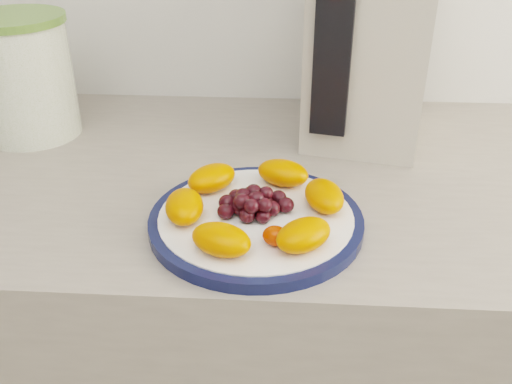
{
  "coord_description": "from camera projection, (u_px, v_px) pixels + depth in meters",
  "views": [
    {
      "loc": [
        0.14,
        0.44,
        1.3
      ],
      "look_at": [
        0.1,
        1.04,
        0.95
      ],
      "focal_mm": 40.0,
      "sensor_mm": 36.0,
      "label": 1
    }
  ],
  "objects": [
    {
      "name": "appliance_panel",
      "position": [
        332.0,
        59.0,
        0.81
      ],
      "size": [
        0.06,
        0.03,
        0.23
      ],
      "primitive_type": "cube",
      "rotation": [
        0.0,
        0.0,
        -0.21
      ],
      "color": "black",
      "rests_on": "appliance_body"
    },
    {
      "name": "plate_face",
      "position": [
        256.0,
        221.0,
        0.72
      ],
      "size": [
        0.24,
        0.24,
        0.02
      ],
      "primitive_type": "cylinder",
      "color": "white",
      "rests_on": "counter"
    },
    {
      "name": "canister",
      "position": [
        25.0,
        81.0,
        0.93
      ],
      "size": [
        0.16,
        0.16,
        0.19
      ],
      "primitive_type": "cylinder",
      "rotation": [
        0.0,
        0.0,
        0.02
      ],
      "color": "#4B640F",
      "rests_on": "counter"
    },
    {
      "name": "counter",
      "position": [
        209.0,
        376.0,
        1.09
      ],
      "size": [
        3.5,
        0.6,
        0.9
      ],
      "primitive_type": "cube",
      "color": "gray",
      "rests_on": "floor"
    },
    {
      "name": "fruit_plate",
      "position": [
        256.0,
        204.0,
        0.7
      ],
      "size": [
        0.23,
        0.23,
        0.03
      ],
      "color": "#D85500",
      "rests_on": "plate_face"
    },
    {
      "name": "appliance_body",
      "position": [
        372.0,
        41.0,
        0.91
      ],
      "size": [
        0.22,
        0.28,
        0.31
      ],
      "primitive_type": "cube",
      "rotation": [
        0.0,
        0.0,
        -0.21
      ],
      "color": "#BBB4A4",
      "rests_on": "counter"
    },
    {
      "name": "canister_lid",
      "position": [
        12.0,
        19.0,
        0.88
      ],
      "size": [
        0.16,
        0.16,
        0.01
      ],
      "primitive_type": "cylinder",
      "rotation": [
        0.0,
        0.0,
        0.02
      ],
      "color": "#5B7E36",
      "rests_on": "canister"
    },
    {
      "name": "plate_rim",
      "position": [
        256.0,
        221.0,
        0.72
      ],
      "size": [
        0.27,
        0.27,
        0.01
      ],
      "primitive_type": "cylinder",
      "color": "#0E163B",
      "rests_on": "counter"
    }
  ]
}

